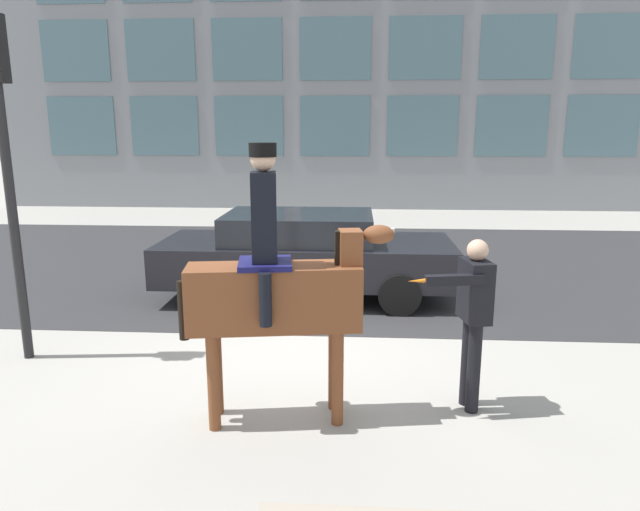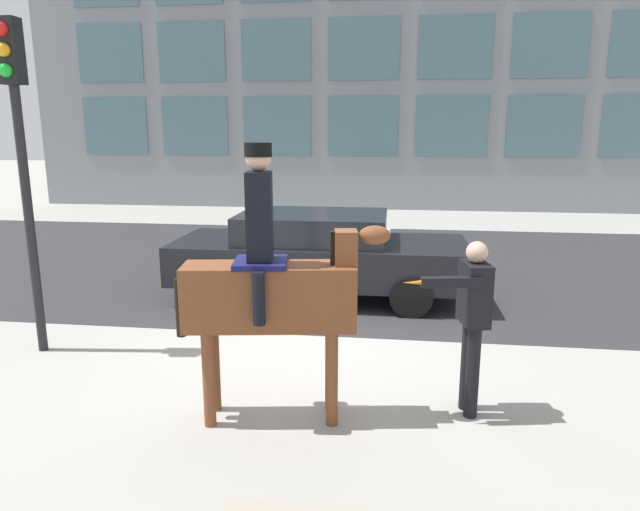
{
  "view_description": "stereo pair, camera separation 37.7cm",
  "coord_description": "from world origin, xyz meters",
  "px_view_note": "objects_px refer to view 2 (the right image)",
  "views": [
    {
      "loc": [
        0.73,
        -6.66,
        2.7
      ],
      "look_at": [
        0.38,
        -1.03,
        1.45
      ],
      "focal_mm": 32.0,
      "sensor_mm": 36.0,
      "label": 1
    },
    {
      "loc": [
        1.1,
        -6.62,
        2.7
      ],
      "look_at": [
        0.38,
        -1.03,
        1.45
      ],
      "focal_mm": 32.0,
      "sensor_mm": 36.0,
      "label": 2
    }
  ],
  "objects_px": {
    "street_car_near_lane": "(319,253)",
    "pedestrian_bystander": "(472,314)",
    "traffic_light": "(19,135)",
    "mounted_horse_lead": "(273,287)"
  },
  "relations": [
    {
      "from": "pedestrian_bystander",
      "to": "street_car_near_lane",
      "type": "relative_size",
      "value": 0.36
    },
    {
      "from": "pedestrian_bystander",
      "to": "traffic_light",
      "type": "distance_m",
      "value": 5.39
    },
    {
      "from": "street_car_near_lane",
      "to": "traffic_light",
      "type": "distance_m",
      "value": 4.57
    },
    {
      "from": "mounted_horse_lead",
      "to": "pedestrian_bystander",
      "type": "xyz_separation_m",
      "value": [
        1.83,
        0.32,
        -0.28
      ]
    },
    {
      "from": "mounted_horse_lead",
      "to": "street_car_near_lane",
      "type": "relative_size",
      "value": 0.55
    },
    {
      "from": "pedestrian_bystander",
      "to": "mounted_horse_lead",
      "type": "bearing_deg",
      "value": -0.25
    },
    {
      "from": "mounted_horse_lead",
      "to": "traffic_light",
      "type": "height_order",
      "value": "traffic_light"
    },
    {
      "from": "street_car_near_lane",
      "to": "pedestrian_bystander",
      "type": "bearing_deg",
      "value": -62.34
    },
    {
      "from": "traffic_light",
      "to": "street_car_near_lane",
      "type": "bearing_deg",
      "value": 41.58
    },
    {
      "from": "street_car_near_lane",
      "to": "traffic_light",
      "type": "xyz_separation_m",
      "value": [
        -3.11,
        -2.76,
        1.89
      ]
    }
  ]
}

